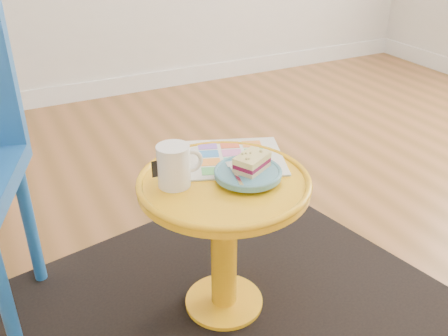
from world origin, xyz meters
name	(u,v)px	position (x,y,z in m)	size (l,w,h in m)	color
floor	(355,233)	(0.00, 0.00, 0.00)	(4.00, 4.00, 0.00)	brown
room_walls	(51,168)	(-0.99, 0.99, 0.06)	(4.00, 4.00, 4.00)	silver
rug	(224,303)	(-0.65, -0.12, 0.00)	(1.30, 1.10, 0.01)	black
side_table	(224,219)	(-0.65, -0.12, 0.34)	(0.49, 0.49, 0.47)	#F5AB14
newspaper	(233,158)	(-0.56, -0.01, 0.47)	(0.31, 0.26, 0.01)	silver
mug	(175,165)	(-0.78, -0.08, 0.53)	(0.13, 0.09, 0.12)	white
plate	(248,174)	(-0.58, -0.14, 0.49)	(0.19, 0.19, 0.02)	teal
cake_slice	(252,162)	(-0.57, -0.14, 0.52)	(0.12, 0.11, 0.04)	#D3BC8C
fork	(235,173)	(-0.62, -0.14, 0.50)	(0.05, 0.14, 0.00)	silver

